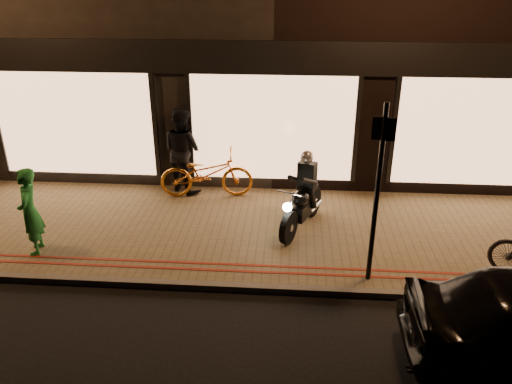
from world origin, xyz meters
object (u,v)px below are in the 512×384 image
Objects in this scene: sign_post at (378,187)px; bicycle_gold at (207,174)px; person_green at (30,212)px; motorcycle at (303,199)px.

sign_post reaches higher than bicycle_gold.
person_green is at bearing 175.84° from sign_post.
sign_post reaches higher than motorcycle.
sign_post is 1.45× the size of bicycle_gold.
person_green is at bearing 127.61° from bicycle_gold.
motorcycle is 0.89× the size of bicycle_gold.
bicycle_gold is (-2.14, 1.35, -0.07)m from motorcycle.
sign_post is 1.85× the size of person_green.
motorcycle reaches higher than bicycle_gold.
sign_post reaches higher than person_green.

